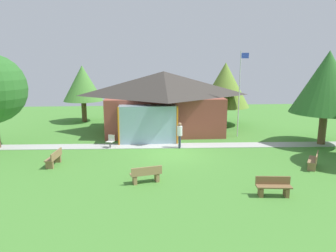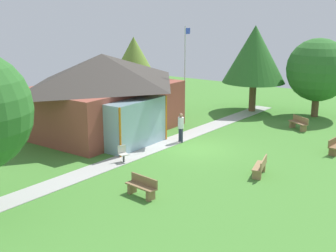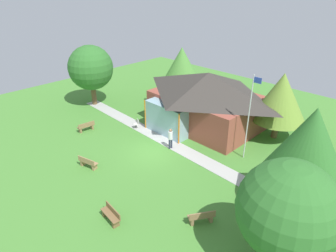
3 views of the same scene
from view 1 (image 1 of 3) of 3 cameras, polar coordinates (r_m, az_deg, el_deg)
name	(u,v)px [view 1 (image 1 of 3)]	position (r m, az deg, el deg)	size (l,w,h in m)	color
ground_plane	(174,154)	(20.14, 1.06, -4.99)	(44.00, 44.00, 0.00)	#478433
pavilion	(163,101)	(26.04, -0.89, 4.58)	(10.00, 8.14, 4.90)	brown
footpath	(171,146)	(21.94, 0.60, -3.54)	(25.06, 1.30, 0.03)	#ADADA8
flagpole	(240,91)	(24.67, 12.71, 6.18)	(0.64, 0.08, 6.46)	silver
bench_front_right	(273,187)	(14.76, 18.33, -10.33)	(1.54, 0.60, 0.84)	brown
bench_mid_left	(54,158)	(18.97, -19.69, -5.49)	(0.62, 1.54, 0.84)	olive
bench_lawn_far_right	(314,161)	(19.20, 24.62, -5.68)	(1.17, 1.50, 0.84)	olive
bench_front_center	(146,175)	(15.47, -3.94, -8.70)	(1.56, 0.79, 0.84)	#9E7A51
patio_chair_west	(111,142)	(21.74, -10.25, -2.79)	(0.57, 0.57, 0.86)	beige
visitor_on_path	(180,133)	(21.22, 2.11, -1.28)	(0.34, 0.34, 1.74)	#2D3347
tree_east_hedge	(327,82)	(24.20, 26.58, 6.98)	(4.67, 4.67, 6.43)	brown
tree_behind_pavilion_left	(83,83)	(31.17, -15.02, 7.36)	(3.67, 3.67, 5.31)	brown
tree_behind_pavilion_right	(225,85)	(29.12, 10.19, 7.25)	(4.38, 4.38, 5.60)	brown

